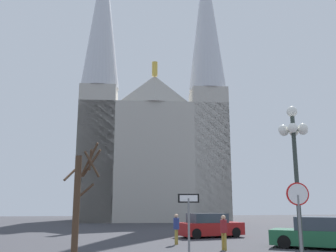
{
  "coord_description": "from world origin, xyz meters",
  "views": [
    {
      "loc": [
        -3.98,
        -7.53,
        2.16
      ],
      "look_at": [
        0.51,
        20.86,
        8.15
      ],
      "focal_mm": 39.7,
      "sensor_mm": 36.0,
      "label": 1
    }
  ],
  "objects_px": {
    "one_way_arrow_sign": "(189,223)",
    "bare_tree": "(78,201)",
    "pedestrian_walking": "(224,229)",
    "parked_car_near_red": "(209,226)",
    "stop_sign": "(299,210)",
    "pedestrian_standing": "(176,226)",
    "parked_car_far_green": "(320,234)",
    "street_lamp": "(295,151)",
    "cathedral": "(153,137)"
  },
  "relations": [
    {
      "from": "stop_sign",
      "to": "one_way_arrow_sign",
      "type": "bearing_deg",
      "value": 174.73
    },
    {
      "from": "cathedral",
      "to": "pedestrian_standing",
      "type": "relative_size",
      "value": 23.02
    },
    {
      "from": "pedestrian_standing",
      "to": "bare_tree",
      "type": "bearing_deg",
      "value": -127.9
    },
    {
      "from": "pedestrian_walking",
      "to": "pedestrian_standing",
      "type": "height_order",
      "value": "pedestrian_walking"
    },
    {
      "from": "parked_car_far_green",
      "to": "pedestrian_standing",
      "type": "xyz_separation_m",
      "value": [
        -6.64,
        2.86,
        0.26
      ]
    },
    {
      "from": "parked_car_near_red",
      "to": "pedestrian_standing",
      "type": "xyz_separation_m",
      "value": [
        -2.91,
        -3.93,
        0.25
      ]
    },
    {
      "from": "bare_tree",
      "to": "pedestrian_standing",
      "type": "xyz_separation_m",
      "value": [
        4.75,
        6.1,
        -1.28
      ]
    },
    {
      "from": "street_lamp",
      "to": "parked_car_near_red",
      "type": "distance_m",
      "value": 11.74
    },
    {
      "from": "stop_sign",
      "to": "pedestrian_standing",
      "type": "distance_m",
      "value": 9.43
    },
    {
      "from": "bare_tree",
      "to": "pedestrian_standing",
      "type": "height_order",
      "value": "bare_tree"
    },
    {
      "from": "bare_tree",
      "to": "pedestrian_walking",
      "type": "bearing_deg",
      "value": 26.77
    },
    {
      "from": "street_lamp",
      "to": "parked_car_far_green",
      "type": "bearing_deg",
      "value": 52.7
    },
    {
      "from": "parked_car_far_green",
      "to": "pedestrian_walking",
      "type": "distance_m",
      "value": 4.88
    },
    {
      "from": "one_way_arrow_sign",
      "to": "bare_tree",
      "type": "height_order",
      "value": "bare_tree"
    },
    {
      "from": "one_way_arrow_sign",
      "to": "parked_car_near_red",
      "type": "bearing_deg",
      "value": 72.11
    },
    {
      "from": "bare_tree",
      "to": "stop_sign",
      "type": "bearing_deg",
      "value": -22.91
    },
    {
      "from": "parked_car_near_red",
      "to": "pedestrian_walking",
      "type": "relative_size",
      "value": 2.78
    },
    {
      "from": "parked_car_far_green",
      "to": "bare_tree",
      "type": "bearing_deg",
      "value": -164.09
    },
    {
      "from": "one_way_arrow_sign",
      "to": "street_lamp",
      "type": "distance_m",
      "value": 5.33
    },
    {
      "from": "pedestrian_walking",
      "to": "stop_sign",
      "type": "bearing_deg",
      "value": -85.12
    },
    {
      "from": "pedestrian_standing",
      "to": "parked_car_near_red",
      "type": "bearing_deg",
      "value": 53.51
    },
    {
      "from": "one_way_arrow_sign",
      "to": "street_lamp",
      "type": "height_order",
      "value": "street_lamp"
    },
    {
      "from": "one_way_arrow_sign",
      "to": "pedestrian_walking",
      "type": "bearing_deg",
      "value": 63.55
    },
    {
      "from": "stop_sign",
      "to": "street_lamp",
      "type": "xyz_separation_m",
      "value": [
        0.95,
        1.79,
        2.15
      ]
    },
    {
      "from": "parked_car_far_green",
      "to": "cathedral",
      "type": "bearing_deg",
      "value": 98.89
    },
    {
      "from": "cathedral",
      "to": "parked_car_far_green",
      "type": "relative_size",
      "value": 7.77
    },
    {
      "from": "bare_tree",
      "to": "parked_car_far_green",
      "type": "bearing_deg",
      "value": 15.91
    },
    {
      "from": "one_way_arrow_sign",
      "to": "parked_car_far_green",
      "type": "height_order",
      "value": "one_way_arrow_sign"
    },
    {
      "from": "bare_tree",
      "to": "pedestrian_standing",
      "type": "distance_m",
      "value": 7.84
    },
    {
      "from": "stop_sign",
      "to": "bare_tree",
      "type": "relative_size",
      "value": 0.64
    },
    {
      "from": "parked_car_far_green",
      "to": "one_way_arrow_sign",
      "type": "bearing_deg",
      "value": -142.98
    },
    {
      "from": "stop_sign",
      "to": "pedestrian_standing",
      "type": "height_order",
      "value": "stop_sign"
    },
    {
      "from": "cathedral",
      "to": "pedestrian_walking",
      "type": "height_order",
      "value": "cathedral"
    },
    {
      "from": "parked_car_far_green",
      "to": "parked_car_near_red",
      "type": "bearing_deg",
      "value": 118.83
    },
    {
      "from": "cathedral",
      "to": "street_lamp",
      "type": "height_order",
      "value": "cathedral"
    },
    {
      "from": "street_lamp",
      "to": "stop_sign",
      "type": "bearing_deg",
      "value": -118.08
    },
    {
      "from": "parked_car_near_red",
      "to": "parked_car_far_green",
      "type": "distance_m",
      "value": 7.75
    },
    {
      "from": "one_way_arrow_sign",
      "to": "bare_tree",
      "type": "distance_m",
      "value": 4.49
    },
    {
      "from": "pedestrian_standing",
      "to": "stop_sign",
      "type": "bearing_deg",
      "value": -75.76
    },
    {
      "from": "pedestrian_walking",
      "to": "parked_car_near_red",
      "type": "bearing_deg",
      "value": 80.43
    },
    {
      "from": "parked_car_far_green",
      "to": "pedestrian_walking",
      "type": "bearing_deg",
      "value": 179.5
    },
    {
      "from": "bare_tree",
      "to": "parked_car_near_red",
      "type": "height_order",
      "value": "bare_tree"
    },
    {
      "from": "bare_tree",
      "to": "parked_car_near_red",
      "type": "bearing_deg",
      "value": 52.65
    },
    {
      "from": "one_way_arrow_sign",
      "to": "pedestrian_standing",
      "type": "distance_m",
      "value": 8.86
    },
    {
      "from": "street_lamp",
      "to": "parked_car_far_green",
      "type": "relative_size",
      "value": 1.24
    },
    {
      "from": "cathedral",
      "to": "stop_sign",
      "type": "relative_size",
      "value": 13.04
    },
    {
      "from": "stop_sign",
      "to": "street_lamp",
      "type": "height_order",
      "value": "street_lamp"
    },
    {
      "from": "street_lamp",
      "to": "cathedral",
      "type": "bearing_deg",
      "value": 92.24
    },
    {
      "from": "stop_sign",
      "to": "parked_car_near_red",
      "type": "relative_size",
      "value": 0.63
    },
    {
      "from": "street_lamp",
      "to": "parked_car_near_red",
      "type": "bearing_deg",
      "value": 91.8
    }
  ]
}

